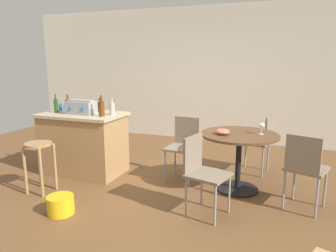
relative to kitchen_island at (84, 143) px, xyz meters
name	(u,v)px	position (x,y,z in m)	size (l,w,h in m)	color
ground_plane	(149,190)	(1.17, -0.29, -0.45)	(8.80, 8.80, 0.00)	brown
back_wall	(206,75)	(1.17, 2.63, 0.90)	(8.00, 0.10, 2.70)	silver
kitchen_island	(84,143)	(0.00, 0.00, 0.00)	(1.18, 0.74, 0.89)	#A37A4C
wooden_stool	(39,156)	(-0.09, -0.80, 0.02)	(0.33, 0.33, 0.64)	#A37A4C
dining_table	(239,147)	(2.22, 0.12, 0.12)	(0.96, 0.96, 0.74)	black
folding_chair_near	(260,139)	(2.41, 0.86, 0.06)	(0.46, 0.46, 0.86)	#7F705B
folding_chair_far	(184,143)	(1.45, 0.25, 0.07)	(0.43, 0.43, 0.86)	#7F705B
folding_chair_left	(203,169)	(1.95, -0.65, 0.05)	(0.49, 0.49, 0.85)	#7F705B
folding_chair_right	(305,166)	(2.97, -0.21, 0.07)	(0.51, 0.51, 0.87)	#7F705B
toolbox	(81,107)	(0.02, -0.04, 0.54)	(0.40, 0.24, 0.20)	gray
bottle_0	(68,105)	(-0.24, 0.01, 0.54)	(0.07, 0.07, 0.27)	#603314
bottle_1	(112,109)	(0.47, 0.04, 0.53)	(0.07, 0.07, 0.23)	#B7B2AD
bottle_2	(102,108)	(0.40, -0.12, 0.55)	(0.08, 0.08, 0.29)	#603314
bottle_3	(56,105)	(-0.40, -0.06, 0.55)	(0.06, 0.06, 0.27)	#194C23
bottle_4	(100,106)	(0.16, 0.22, 0.52)	(0.08, 0.08, 0.20)	#603314
cup_0	(62,107)	(-0.45, 0.12, 0.49)	(0.12, 0.08, 0.10)	#4C7099
cup_1	(72,107)	(-0.29, 0.17, 0.49)	(0.12, 0.09, 0.10)	white
wine_glass	(262,126)	(2.47, 0.19, 0.40)	(0.07, 0.07, 0.14)	silver
serving_bowl	(223,132)	(2.03, 0.01, 0.33)	(0.18, 0.18, 0.07)	#DB6651
plastic_bucket	(61,205)	(0.52, -1.20, -0.35)	(0.29, 0.29, 0.20)	yellow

